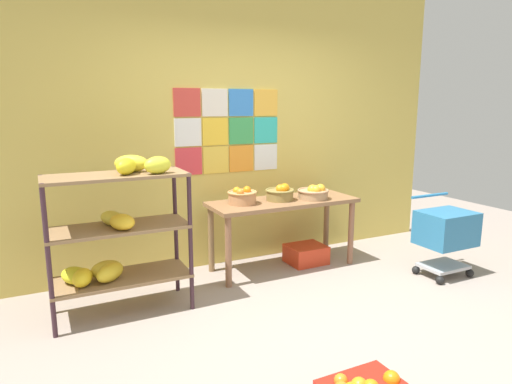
{
  "coord_description": "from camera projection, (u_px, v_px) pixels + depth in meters",
  "views": [
    {
      "loc": [
        -1.91,
        -2.42,
        1.67
      ],
      "look_at": [
        -0.12,
        1.2,
        0.88
      ],
      "focal_mm": 31.39,
      "sensor_mm": 36.0,
      "label": 1
    }
  ],
  "objects": [
    {
      "name": "fruit_basket_back_right",
      "position": [
        242.0,
        196.0,
        4.36
      ],
      "size": [
        0.29,
        0.29,
        0.17
      ],
      "color": "#B67F52",
      "rests_on": "display_table"
    },
    {
      "name": "banana_shelf_unit",
      "position": [
        116.0,
        230.0,
        3.53
      ],
      "size": [
        1.08,
        0.48,
        1.28
      ],
      "color": "#361F28",
      "rests_on": "ground"
    },
    {
      "name": "fruit_basket_centre",
      "position": [
        314.0,
        193.0,
        4.6
      ],
      "size": [
        0.32,
        0.32,
        0.15
      ],
      "color": "#A8825A",
      "rests_on": "display_table"
    },
    {
      "name": "display_table",
      "position": [
        283.0,
        210.0,
        4.57
      ],
      "size": [
        1.53,
        0.57,
        0.72
      ],
      "color": "brown",
      "rests_on": "ground"
    },
    {
      "name": "shopping_cart",
      "position": [
        446.0,
        231.0,
        4.38
      ],
      "size": [
        0.51,
        0.44,
        0.79
      ],
      "rotation": [
        0.0,
        0.0,
        -0.16
      ],
      "color": "black",
      "rests_on": "ground"
    },
    {
      "name": "back_wall_with_art",
      "position": [
        237.0,
        123.0,
        4.66
      ],
      "size": [
        5.02,
        0.07,
        2.98
      ],
      "color": "#CFB652",
      "rests_on": "ground"
    },
    {
      "name": "produce_crate_under_table",
      "position": [
        306.0,
        254.0,
        4.8
      ],
      "size": [
        0.4,
        0.34,
        0.19
      ],
      "primitive_type": "cube",
      "color": "red",
      "rests_on": "ground"
    },
    {
      "name": "fruit_basket_back_left",
      "position": [
        280.0,
        193.0,
        4.54
      ],
      "size": [
        0.29,
        0.29,
        0.17
      ],
      "color": "olive",
      "rests_on": "display_table"
    },
    {
      "name": "ground",
      "position": [
        343.0,
        336.0,
        3.29
      ],
      "size": [
        9.71,
        9.71,
        0.0
      ],
      "primitive_type": "plane",
      "color": "gray"
    }
  ]
}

